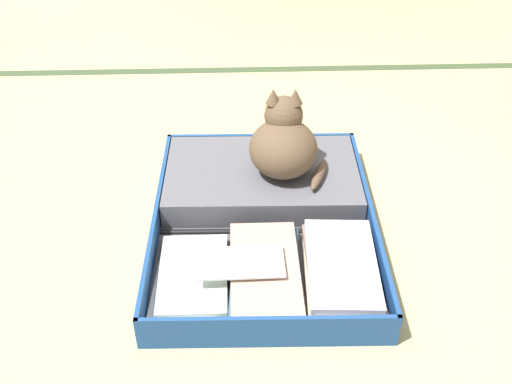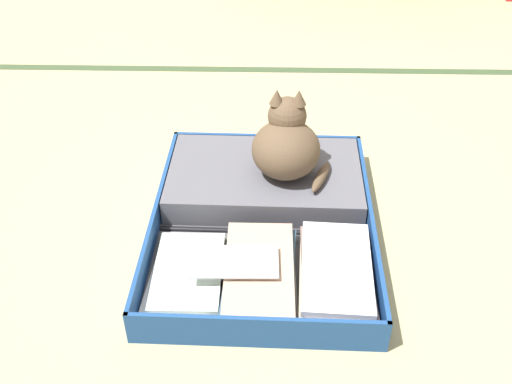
# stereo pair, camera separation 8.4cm
# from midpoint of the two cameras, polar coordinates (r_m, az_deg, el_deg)

# --- Properties ---
(ground_plane) EXTENTS (10.00, 10.00, 0.00)m
(ground_plane) POSITION_cam_midpoint_polar(r_m,az_deg,el_deg) (1.82, -0.39, -5.37)
(ground_plane) COLOR tan
(tatami_border) EXTENTS (4.80, 0.05, 0.00)m
(tatami_border) POSITION_cam_midpoint_polar(r_m,az_deg,el_deg) (2.82, 0.32, 11.39)
(tatami_border) COLOR #3B5132
(tatami_border) RESTS_ON ground_plane
(open_suitcase) EXTENTS (0.67, 0.85, 0.10)m
(open_suitcase) POSITION_cam_midpoint_polar(r_m,az_deg,el_deg) (1.88, 2.30, -2.11)
(open_suitcase) COLOR navy
(open_suitcase) RESTS_ON ground_plane
(black_cat) EXTENTS (0.27, 0.24, 0.27)m
(black_cat) POSITION_cam_midpoint_polar(r_m,az_deg,el_deg) (1.90, 4.14, 4.47)
(black_cat) COLOR brown
(black_cat) RESTS_ON open_suitcase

